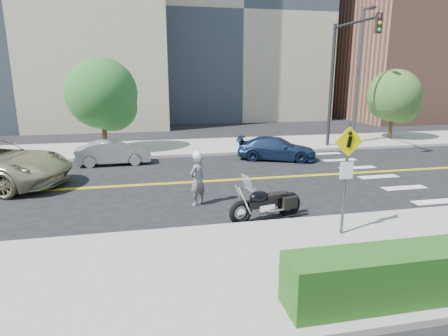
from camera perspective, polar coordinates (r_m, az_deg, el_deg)
The scene contains 14 objects.
ground_plane at distance 15.44m, azimuth -8.35°, elevation -2.34°, with size 120.00×120.00×0.00m, color black.
sidewalk_near at distance 8.46m, azimuth -5.06°, elevation -15.85°, with size 60.00×5.00×0.15m, color #9E9B91.
sidewalk_far at distance 22.72m, azimuth -9.55°, elevation 3.02°, with size 60.00×5.00×0.15m, color #9E9B91.
building_mid at distance 42.14m, azimuth 0.46°, elevation 21.65°, with size 18.00×14.00×20.00m, color #A39984.
building_right at distance 43.96m, azimuth 26.77°, elevation 14.67°, with size 14.00×12.00×12.00m, color #8C5947.
lamp_post at distance 24.86m, azimuth 19.75°, elevation 12.79°, with size 0.16×0.16×8.00m, color #4C4C51.
traffic_light at distance 22.63m, azimuth 17.30°, elevation 14.27°, with size 0.28×4.50×7.00m.
pedestrian_sign at distance 10.12m, azimuth 18.15°, elevation 0.01°, with size 0.78×0.08×3.00m.
motorcyclist at distance 12.58m, azimuth -4.04°, elevation -1.55°, with size 0.76×0.73×1.87m.
motorcycle at distance 11.43m, azimuth 6.51°, elevation -4.26°, with size 2.39×0.73×1.46m, color black, non-canonical shape.
parked_car_silver at distance 19.25m, azimuth -16.48°, elevation 2.27°, with size 1.25×3.59×1.18m, color #9DA0A4.
parked_car_blue at distance 19.71m, azimuth 8.00°, elevation 2.96°, with size 1.65×4.06×1.18m, color navy.
tree_far_a at distance 21.86m, azimuth -18.15°, elevation 10.73°, with size 3.86×3.86×5.27m.
tree_far_b at distance 27.48m, azimuth 24.48°, elevation 10.00°, with size 3.41×3.41×4.72m.
Camera 1 is at (-0.78, -14.82, 4.26)m, focal length 30.00 mm.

